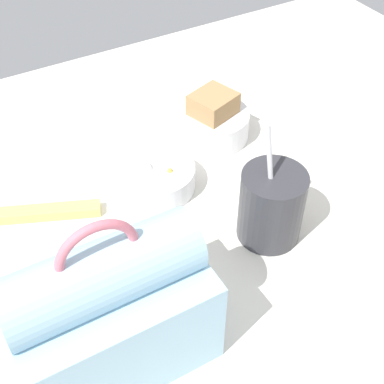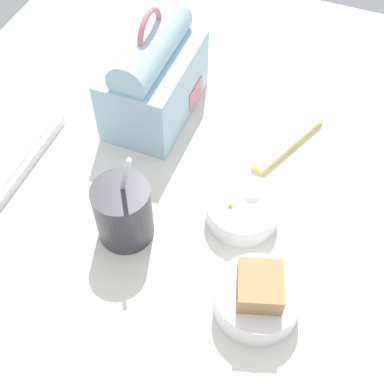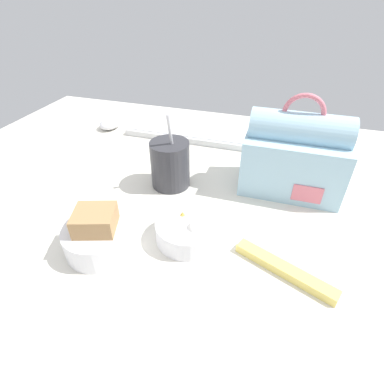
% 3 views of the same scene
% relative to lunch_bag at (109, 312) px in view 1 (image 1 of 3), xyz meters
% --- Properties ---
extents(desk_surface, '(1.40, 1.10, 0.02)m').
position_rel_lunch_bag_xyz_m(desk_surface, '(-0.22, -0.13, -0.10)').
color(desk_surface, silver).
rests_on(desk_surface, ground).
extents(lunch_bag, '(0.22, 0.14, 0.23)m').
position_rel_lunch_bag_xyz_m(lunch_bag, '(0.00, 0.00, 0.00)').
color(lunch_bag, '#9EC6DB').
rests_on(lunch_bag, desk_surface).
extents(soup_cup, '(0.09, 0.09, 0.18)m').
position_rel_lunch_bag_xyz_m(soup_cup, '(-0.27, -0.07, -0.03)').
color(soup_cup, '#333338').
rests_on(soup_cup, desk_surface).
extents(bento_bowl_sandwich, '(0.13, 0.13, 0.09)m').
position_rel_lunch_bag_xyz_m(bento_bowl_sandwich, '(-0.32, -0.30, -0.05)').
color(bento_bowl_sandwich, silver).
rests_on(bento_bowl_sandwich, desk_surface).
extents(bento_bowl_snacks, '(0.12, 0.12, 0.05)m').
position_rel_lunch_bag_xyz_m(bento_bowl_snacks, '(-0.17, -0.23, -0.06)').
color(bento_bowl_snacks, silver).
rests_on(bento_bowl_snacks, desk_surface).
extents(chopstick_case, '(0.18, 0.09, 0.02)m').
position_rel_lunch_bag_xyz_m(chopstick_case, '(0.01, -0.26, -0.08)').
color(chopstick_case, '#EFD666').
rests_on(chopstick_case, desk_surface).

